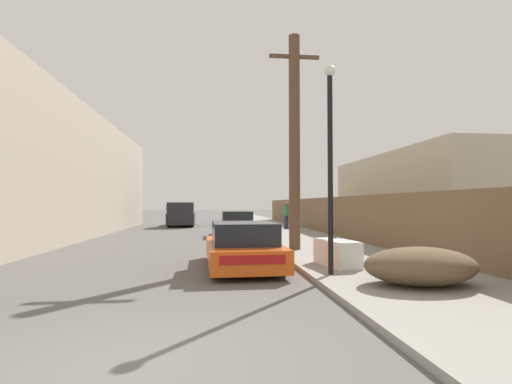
{
  "coord_description": "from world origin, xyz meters",
  "views": [
    {
      "loc": [
        0.99,
        -4.25,
        1.71
      ],
      "look_at": [
        2.6,
        10.27,
        2.16
      ],
      "focal_mm": 28.0,
      "sensor_mm": 36.0,
      "label": 1
    }
  ],
  "objects_px": {
    "street_lamp": "(330,152)",
    "brush_pile": "(420,266)",
    "car_parked_mid": "(236,224)",
    "utility_pole": "(294,140)",
    "parked_sports_car_red": "(242,247)",
    "pickup_truck": "(182,214)",
    "pedestrian": "(286,215)",
    "discarded_fridge": "(337,253)"
  },
  "relations": [
    {
      "from": "street_lamp",
      "to": "brush_pile",
      "type": "distance_m",
      "value": 3.09
    },
    {
      "from": "car_parked_mid",
      "to": "brush_pile",
      "type": "xyz_separation_m",
      "value": [
        2.76,
        -14.12,
        -0.14
      ]
    },
    {
      "from": "car_parked_mid",
      "to": "utility_pole",
      "type": "bearing_deg",
      "value": -78.84
    },
    {
      "from": "brush_pile",
      "to": "parked_sports_car_red",
      "type": "bearing_deg",
      "value": 135.74
    },
    {
      "from": "utility_pole",
      "to": "street_lamp",
      "type": "bearing_deg",
      "value": -92.47
    },
    {
      "from": "parked_sports_car_red",
      "to": "street_lamp",
      "type": "xyz_separation_m",
      "value": [
        1.87,
        -1.84,
        2.33
      ]
    },
    {
      "from": "pickup_truck",
      "to": "utility_pole",
      "type": "distance_m",
      "value": 18.29
    },
    {
      "from": "car_parked_mid",
      "to": "brush_pile",
      "type": "bearing_deg",
      "value": -79.21
    },
    {
      "from": "pickup_truck",
      "to": "brush_pile",
      "type": "xyz_separation_m",
      "value": [
        6.41,
        -23.58,
        -0.42
      ]
    },
    {
      "from": "utility_pole",
      "to": "pedestrian",
      "type": "distance_m",
      "value": 11.98
    },
    {
      "from": "street_lamp",
      "to": "pedestrian",
      "type": "relative_size",
      "value": 2.71
    },
    {
      "from": "discarded_fridge",
      "to": "brush_pile",
      "type": "relative_size",
      "value": 0.75
    },
    {
      "from": "parked_sports_car_red",
      "to": "pickup_truck",
      "type": "distance_m",
      "value": 20.64
    },
    {
      "from": "brush_pile",
      "to": "pedestrian",
      "type": "xyz_separation_m",
      "value": [
        0.66,
        17.8,
        0.54
      ]
    },
    {
      "from": "discarded_fridge",
      "to": "street_lamp",
      "type": "height_order",
      "value": "street_lamp"
    },
    {
      "from": "car_parked_mid",
      "to": "pickup_truck",
      "type": "height_order",
      "value": "pickup_truck"
    },
    {
      "from": "discarded_fridge",
      "to": "pickup_truck",
      "type": "relative_size",
      "value": 0.29
    },
    {
      "from": "car_parked_mid",
      "to": "pickup_truck",
      "type": "distance_m",
      "value": 10.14
    },
    {
      "from": "discarded_fridge",
      "to": "brush_pile",
      "type": "xyz_separation_m",
      "value": [
        0.87,
        -2.57,
        0.04
      ]
    },
    {
      "from": "street_lamp",
      "to": "pedestrian",
      "type": "height_order",
      "value": "street_lamp"
    },
    {
      "from": "parked_sports_car_red",
      "to": "pedestrian",
      "type": "relative_size",
      "value": 2.53
    },
    {
      "from": "discarded_fridge",
      "to": "parked_sports_car_red",
      "type": "distance_m",
      "value": 2.48
    },
    {
      "from": "discarded_fridge",
      "to": "brush_pile",
      "type": "bearing_deg",
      "value": -79.65
    },
    {
      "from": "brush_pile",
      "to": "pedestrian",
      "type": "height_order",
      "value": "pedestrian"
    },
    {
      "from": "discarded_fridge",
      "to": "parked_sports_car_red",
      "type": "relative_size",
      "value": 0.37
    },
    {
      "from": "street_lamp",
      "to": "pedestrian",
      "type": "xyz_separation_m",
      "value": [
        2.06,
        16.45,
        -1.86
      ]
    },
    {
      "from": "brush_pile",
      "to": "pickup_truck",
      "type": "bearing_deg",
      "value": 105.2
    },
    {
      "from": "utility_pole",
      "to": "street_lamp",
      "type": "xyz_separation_m",
      "value": [
        -0.21,
        -4.98,
        -1.1
      ]
    },
    {
      "from": "street_lamp",
      "to": "parked_sports_car_red",
      "type": "bearing_deg",
      "value": 135.52
    },
    {
      "from": "pickup_truck",
      "to": "pedestrian",
      "type": "relative_size",
      "value": 3.24
    },
    {
      "from": "parked_sports_car_red",
      "to": "pickup_truck",
      "type": "xyz_separation_m",
      "value": [
        -3.14,
        20.4,
        0.35
      ]
    },
    {
      "from": "car_parked_mid",
      "to": "street_lamp",
      "type": "relative_size",
      "value": 0.9
    },
    {
      "from": "utility_pole",
      "to": "brush_pile",
      "type": "relative_size",
      "value": 3.41
    },
    {
      "from": "car_parked_mid",
      "to": "pedestrian",
      "type": "relative_size",
      "value": 2.43
    },
    {
      "from": "car_parked_mid",
      "to": "pedestrian",
      "type": "xyz_separation_m",
      "value": [
        3.42,
        3.67,
        0.4
      ]
    },
    {
      "from": "discarded_fridge",
      "to": "car_parked_mid",
      "type": "height_order",
      "value": "car_parked_mid"
    },
    {
      "from": "discarded_fridge",
      "to": "utility_pole",
      "type": "xyz_separation_m",
      "value": [
        -0.32,
        3.76,
        3.54
      ]
    },
    {
      "from": "discarded_fridge",
      "to": "utility_pole",
      "type": "bearing_deg",
      "value": 86.59
    },
    {
      "from": "discarded_fridge",
      "to": "brush_pile",
      "type": "height_order",
      "value": "brush_pile"
    },
    {
      "from": "utility_pole",
      "to": "street_lamp",
      "type": "height_order",
      "value": "utility_pole"
    },
    {
      "from": "utility_pole",
      "to": "pedestrian",
      "type": "height_order",
      "value": "utility_pole"
    },
    {
      "from": "car_parked_mid",
      "to": "utility_pole",
      "type": "xyz_separation_m",
      "value": [
        1.57,
        -7.79,
        3.36
      ]
    }
  ]
}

